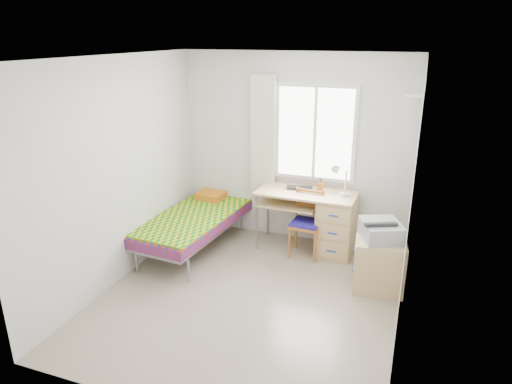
% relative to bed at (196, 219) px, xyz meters
% --- Properties ---
extents(floor, '(3.50, 3.50, 0.00)m').
position_rel_bed_xyz_m(floor, '(1.15, -0.98, -0.41)').
color(floor, '#BCAD93').
rests_on(floor, ground).
extents(ceiling, '(3.50, 3.50, 0.00)m').
position_rel_bed_xyz_m(ceiling, '(1.15, -0.98, 2.19)').
color(ceiling, white).
rests_on(ceiling, wall_back).
extents(wall_back, '(3.20, 0.00, 3.20)m').
position_rel_bed_xyz_m(wall_back, '(1.15, 0.77, 0.89)').
color(wall_back, silver).
rests_on(wall_back, ground).
extents(wall_left, '(0.00, 3.50, 3.50)m').
position_rel_bed_xyz_m(wall_left, '(-0.45, -0.98, 0.89)').
color(wall_left, silver).
rests_on(wall_left, ground).
extents(wall_right, '(0.00, 3.50, 3.50)m').
position_rel_bed_xyz_m(wall_right, '(2.75, -0.98, 0.89)').
color(wall_right, silver).
rests_on(wall_right, ground).
extents(window, '(1.10, 0.04, 1.30)m').
position_rel_bed_xyz_m(window, '(1.45, 0.75, 1.14)').
color(window, white).
rests_on(window, wall_back).
extents(curtain, '(0.35, 0.05, 1.70)m').
position_rel_bed_xyz_m(curtain, '(0.73, 0.70, 1.04)').
color(curtain, '#F1ECC7').
rests_on(curtain, wall_back).
extents(floating_shelf, '(0.20, 0.32, 0.03)m').
position_rel_bed_xyz_m(floating_shelf, '(2.64, 0.42, 1.74)').
color(floating_shelf, white).
rests_on(floating_shelf, wall_right).
extents(bed, '(1.08, 2.01, 0.84)m').
position_rel_bed_xyz_m(bed, '(0.00, 0.00, 0.00)').
color(bed, gray).
rests_on(bed, floor).
extents(desk, '(1.32, 0.63, 0.82)m').
position_rel_bed_xyz_m(desk, '(1.78, 0.44, 0.03)').
color(desk, tan).
rests_on(desk, floor).
extents(chair, '(0.41, 0.41, 0.90)m').
position_rel_bed_xyz_m(chair, '(1.50, 0.29, 0.10)').
color(chair, '#A34E1F').
rests_on(chair, floor).
extents(cabinet, '(0.61, 0.55, 0.61)m').
position_rel_bed_xyz_m(cabinet, '(2.48, -0.28, -0.10)').
color(cabinet, tan).
rests_on(cabinet, floor).
extents(printer, '(0.57, 0.60, 0.21)m').
position_rel_bed_xyz_m(printer, '(2.47, -0.24, 0.30)').
color(printer, '#979A9E').
rests_on(printer, cabinet).
extents(laptop, '(0.39, 0.29, 0.03)m').
position_rel_bed_xyz_m(laptop, '(1.31, 0.50, 0.42)').
color(laptop, black).
rests_on(laptop, desk).
extents(pen_cup, '(0.09, 0.09, 0.10)m').
position_rel_bed_xyz_m(pen_cup, '(1.58, 0.59, 0.46)').
color(pen_cup, orange).
rests_on(pen_cup, desk).
extents(task_lamp, '(0.24, 0.33, 0.44)m').
position_rel_bed_xyz_m(task_lamp, '(1.87, 0.36, 0.68)').
color(task_lamp, white).
rests_on(task_lamp, desk).
extents(book, '(0.25, 0.30, 0.02)m').
position_rel_bed_xyz_m(book, '(1.26, 0.45, 0.18)').
color(book, gray).
rests_on(book, desk).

